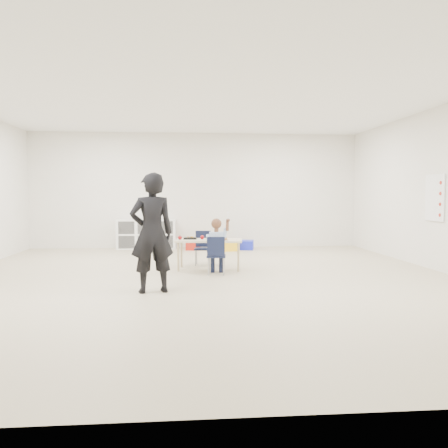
{
  "coord_description": "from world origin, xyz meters",
  "views": [
    {
      "loc": [
        -0.33,
        -7.18,
        1.31
      ],
      "look_at": [
        0.31,
        0.08,
        0.85
      ],
      "focal_mm": 38.0,
      "sensor_mm": 36.0,
      "label": 1
    }
  ],
  "objects": [
    {
      "name": "bin_red",
      "position": [
        -0.08,
        3.98,
        0.1
      ],
      "size": [
        0.37,
        0.44,
        0.2
      ],
      "primitive_type": "cube",
      "rotation": [
        0.0,
        0.0,
        -0.13
      ],
      "color": "#AF1D11",
      "rests_on": "ground"
    },
    {
      "name": "apple_far",
      "position": [
        -0.38,
        1.02,
        0.56
      ],
      "size": [
        0.07,
        0.07,
        0.07
      ],
      "primitive_type": "sphere",
      "color": "maroon",
      "rests_on": "table"
    },
    {
      "name": "lunch_tray_near",
      "position": [
        0.21,
        1.02,
        0.54
      ],
      "size": [
        0.24,
        0.18,
        0.03
      ],
      "primitive_type": "cube",
      "rotation": [
        0.0,
        0.0,
        -0.12
      ],
      "color": "black",
      "rests_on": "table"
    },
    {
      "name": "apple_near",
      "position": [
        0.01,
        1.06,
        0.56
      ],
      "size": [
        0.07,
        0.07,
        0.07
      ],
      "primitive_type": "sphere",
      "color": "maroon",
      "rests_on": "table"
    },
    {
      "name": "bread_roll",
      "position": [
        0.39,
        0.88,
        0.56
      ],
      "size": [
        0.09,
        0.09,
        0.07
      ],
      "primitive_type": "ellipsoid",
      "color": "tan",
      "rests_on": "table"
    },
    {
      "name": "bin_blue",
      "position": [
        1.17,
        3.93,
        0.11
      ],
      "size": [
        0.42,
        0.49,
        0.21
      ],
      "primitive_type": "cube",
      "rotation": [
        0.0,
        0.0,
        -0.2
      ],
      "color": "#1B26CA",
      "rests_on": "ground"
    },
    {
      "name": "adult",
      "position": [
        -0.74,
        -0.87,
        0.8
      ],
      "size": [
        0.66,
        0.52,
        1.59
      ],
      "primitive_type": "imported",
      "rotation": [
        0.0,
        0.0,
        3.4
      ],
      "color": "black",
      "rests_on": "ground"
    },
    {
      "name": "bin_yellow",
      "position": [
        0.74,
        3.77,
        0.12
      ],
      "size": [
        0.47,
        0.56,
        0.25
      ],
      "primitive_type": "cube",
      "rotation": [
        0.0,
        0.0,
        0.18
      ],
      "color": "yellow",
      "rests_on": "ground"
    },
    {
      "name": "table",
      "position": [
        0.13,
        1.0,
        0.27
      ],
      "size": [
        1.2,
        0.7,
        0.52
      ],
      "rotation": [
        0.0,
        0.0,
        -0.12
      ],
      "color": "beige",
      "rests_on": "ground"
    },
    {
      "name": "milk_carton",
      "position": [
        0.15,
        0.85,
        0.57
      ],
      "size": [
        0.08,
        0.08,
        0.1
      ],
      "primitive_type": "cube",
      "rotation": [
        0.0,
        0.0,
        -0.12
      ],
      "color": "white",
      "rests_on": "table"
    },
    {
      "name": "room",
      "position": [
        0.0,
        0.0,
        1.4
      ],
      "size": [
        9.0,
        9.02,
        2.8
      ],
      "color": "#B7A98D",
      "rests_on": "ground"
    },
    {
      "name": "chair_far",
      "position": [
        0.04,
        1.52,
        0.31
      ],
      "size": [
        0.34,
        0.32,
        0.63
      ],
      "primitive_type": null,
      "rotation": [
        0.0,
        0.0,
        -0.12
      ],
      "color": "black",
      "rests_on": "ground"
    },
    {
      "name": "rules_poster",
      "position": [
        3.98,
        0.6,
        1.25
      ],
      "size": [
        0.02,
        0.6,
        0.8
      ],
      "primitive_type": "cube",
      "color": "white",
      "rests_on": "room"
    },
    {
      "name": "lunch_tray_far",
      "position": [
        -0.2,
        1.1,
        0.54
      ],
      "size": [
        0.24,
        0.18,
        0.03
      ],
      "primitive_type": "cube",
      "rotation": [
        0.0,
        0.0,
        -0.12
      ],
      "color": "black",
      "rests_on": "table"
    },
    {
      "name": "chair_near",
      "position": [
        0.22,
        0.48,
        0.31
      ],
      "size": [
        0.34,
        0.32,
        0.63
      ],
      "primitive_type": null,
      "rotation": [
        0.0,
        0.0,
        -0.12
      ],
      "color": "black",
      "rests_on": "ground"
    },
    {
      "name": "child",
      "position": [
        0.22,
        0.48,
        0.49
      ],
      "size": [
        0.46,
        0.46,
        0.99
      ],
      "primitive_type": null,
      "rotation": [
        0.0,
        0.0,
        -0.12
      ],
      "color": "#BCD8FF",
      "rests_on": "chair_near"
    },
    {
      "name": "cubby_shelf",
      "position": [
        -1.2,
        4.28,
        0.35
      ],
      "size": [
        1.4,
        0.4,
        0.7
      ],
      "primitive_type": "cube",
      "color": "white",
      "rests_on": "ground"
    }
  ]
}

